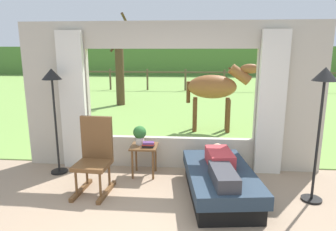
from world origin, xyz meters
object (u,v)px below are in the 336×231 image
at_px(side_table, 144,151).
at_px(potted_plant, 140,134).
at_px(rocking_chair, 95,156).
at_px(pasture_tree, 120,63).
at_px(horse, 215,87).
at_px(reclining_person, 221,164).
at_px(floor_lamp_left, 53,90).
at_px(book_stack, 148,144).
at_px(recliner_sofa, 220,182).
at_px(floor_lamp_right, 323,95).

relative_size(side_table, potted_plant, 1.63).
xyz_separation_m(rocking_chair, pasture_tree, (-1.33, 7.08, 1.07)).
bearing_deg(horse, pasture_tree, -134.75).
xyz_separation_m(reclining_person, pasture_tree, (-3.17, 7.18, 1.10)).
relative_size(reclining_person, horse, 0.79).
relative_size(rocking_chair, horse, 0.62).
xyz_separation_m(floor_lamp_left, pasture_tree, (-0.48, 6.48, 0.17)).
distance_m(reclining_person, potted_plant, 1.51).
relative_size(rocking_chair, floor_lamp_left, 0.63).
xyz_separation_m(reclining_person, book_stack, (-1.12, 0.66, 0.04)).
bearing_deg(recliner_sofa, pasture_tree, 106.90).
xyz_separation_m(floor_lamp_left, floor_lamp_right, (3.98, -0.66, 0.06)).
distance_m(rocking_chair, floor_lamp_right, 3.27).
height_order(side_table, horse, horse).
distance_m(side_table, potted_plant, 0.29).
bearing_deg(horse, book_stack, -21.28).
bearing_deg(potted_plant, reclining_person, -31.26).
bearing_deg(recliner_sofa, floor_lamp_left, 159.32).
distance_m(rocking_chair, horse, 4.11).
xyz_separation_m(rocking_chair, potted_plant, (0.56, 0.67, 0.16)).
bearing_deg(book_stack, reclining_person, -30.43).
distance_m(recliner_sofa, side_table, 1.39).
distance_m(rocking_chair, potted_plant, 0.89).
height_order(book_stack, floor_lamp_right, floor_lamp_right).
bearing_deg(rocking_chair, side_table, 48.37).
bearing_deg(reclining_person, pasture_tree, 106.75).
distance_m(reclining_person, side_table, 1.40).
relative_size(book_stack, floor_lamp_left, 0.11).
distance_m(rocking_chair, side_table, 0.89).
bearing_deg(horse, side_table, -23.05).
height_order(floor_lamp_right, horse, floor_lamp_right).
bearing_deg(potted_plant, side_table, -36.87).
distance_m(side_table, pasture_tree, 6.86).
relative_size(reclining_person, book_stack, 7.24).
relative_size(side_table, floor_lamp_right, 0.28).
height_order(reclining_person, side_table, reclining_person).
xyz_separation_m(recliner_sofa, book_stack, (-1.12, 0.61, 0.34)).
bearing_deg(potted_plant, rocking_chair, -129.57).
xyz_separation_m(recliner_sofa, floor_lamp_right, (1.29, -0.01, 1.29)).
xyz_separation_m(floor_lamp_right, pasture_tree, (-4.46, 7.14, 0.11)).
bearing_deg(floor_lamp_right, pasture_tree, 121.99).
xyz_separation_m(potted_plant, floor_lamp_right, (2.57, -0.74, 0.80)).
bearing_deg(horse, recliner_sofa, -0.62).
height_order(side_table, pasture_tree, pasture_tree).
relative_size(reclining_person, rocking_chair, 1.28).
xyz_separation_m(recliner_sofa, rocking_chair, (-1.84, 0.05, 0.33)).
xyz_separation_m(recliner_sofa, pasture_tree, (-3.17, 7.13, 1.40)).
bearing_deg(potted_plant, pasture_tree, 106.43).
xyz_separation_m(side_table, horse, (1.36, 2.92, 0.73)).
bearing_deg(floor_lamp_right, side_table, 164.78).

